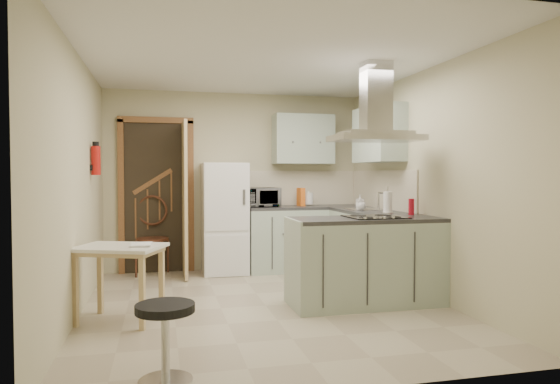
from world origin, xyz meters
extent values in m
plane|color=tan|center=(0.00, 0.00, 0.00)|extent=(4.20, 4.20, 0.00)
plane|color=silver|center=(0.00, 0.00, 2.50)|extent=(4.20, 4.20, 0.00)
plane|color=#BFB994|center=(0.00, 2.10, 1.25)|extent=(3.60, 0.00, 3.60)
plane|color=#BFB994|center=(-1.80, 0.00, 1.25)|extent=(0.00, 4.20, 4.20)
plane|color=#BFB994|center=(1.80, 0.00, 1.25)|extent=(0.00, 4.20, 4.20)
cube|color=brown|center=(-1.10, 2.07, 1.05)|extent=(1.10, 0.12, 2.10)
cube|color=white|center=(-0.20, 1.80, 0.75)|extent=(0.60, 0.60, 1.50)
cube|color=#9EB2A0|center=(0.66, 1.80, 0.45)|extent=(1.08, 0.60, 0.90)
cube|color=#9EB2A0|center=(1.50, 1.12, 0.45)|extent=(0.60, 1.95, 0.90)
cube|color=beige|center=(0.96, 2.09, 1.15)|extent=(1.68, 0.02, 0.50)
cube|color=#9EB2A0|center=(0.95, 1.93, 1.85)|extent=(0.85, 0.35, 0.70)
cube|color=#9EB2A0|center=(1.62, 0.85, 1.85)|extent=(0.35, 0.90, 0.70)
cube|color=#9EB2A0|center=(1.02, -0.18, 0.45)|extent=(1.55, 0.65, 0.90)
cube|color=black|center=(1.12, -0.18, 0.91)|extent=(0.58, 0.50, 0.01)
cube|color=silver|center=(1.12, -0.18, 1.72)|extent=(0.90, 0.55, 0.10)
cube|color=silver|center=(1.50, 0.95, 0.91)|extent=(0.45, 0.40, 0.01)
cylinder|color=#B2140F|center=(-1.74, 0.90, 1.50)|extent=(0.10, 0.10, 0.32)
cube|color=tan|center=(-1.41, -0.23, 0.35)|extent=(0.90, 0.80, 0.70)
cube|color=#4A1D18|center=(-1.16, 1.89, 0.48)|extent=(0.51, 0.51, 0.96)
cylinder|color=black|center=(-1.02, -1.69, 0.26)|extent=(0.45, 0.45, 0.51)
imported|color=black|center=(0.30, 1.77, 1.03)|extent=(0.53, 0.42, 0.26)
cylinder|color=white|center=(1.02, 1.88, 1.00)|extent=(0.18, 0.18, 0.20)
cube|color=orange|center=(0.90, 1.86, 1.03)|extent=(0.08, 0.18, 0.26)
imported|color=silver|center=(1.57, 1.30, 0.99)|extent=(0.09, 0.09, 0.17)
cylinder|color=white|center=(1.51, 0.32, 1.03)|extent=(0.11, 0.11, 0.26)
imported|color=white|center=(1.36, 0.78, 0.95)|extent=(0.14, 0.14, 0.10)
cylinder|color=red|center=(1.65, 0.04, 0.99)|extent=(0.07, 0.07, 0.18)
imported|color=maroon|center=(-1.31, -0.27, 0.75)|extent=(0.19, 0.26, 0.11)
camera|label=1|loc=(-1.03, -4.97, 1.34)|focal=32.00mm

